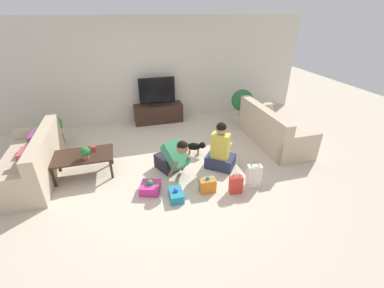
% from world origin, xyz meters
% --- Properties ---
extents(ground_plane, '(16.00, 16.00, 0.00)m').
position_xyz_m(ground_plane, '(0.00, 0.00, 0.00)').
color(ground_plane, beige).
extents(wall_back, '(8.40, 0.06, 2.60)m').
position_xyz_m(wall_back, '(0.00, 2.63, 1.30)').
color(wall_back, beige).
rests_on(wall_back, ground_plane).
extents(sofa_left, '(0.84, 1.92, 0.84)m').
position_xyz_m(sofa_left, '(-2.43, 0.42, 0.30)').
color(sofa_left, '#C6B293').
rests_on(sofa_left, ground_plane).
extents(sofa_right, '(0.84, 1.92, 0.84)m').
position_xyz_m(sofa_right, '(2.43, 0.48, 0.30)').
color(sofa_right, '#C6B293').
rests_on(sofa_right, ground_plane).
extents(coffee_table, '(1.07, 0.62, 0.41)m').
position_xyz_m(coffee_table, '(-1.56, 0.28, 0.37)').
color(coffee_table, '#382319').
rests_on(coffee_table, ground_plane).
extents(tv_console, '(1.25, 0.41, 0.48)m').
position_xyz_m(tv_console, '(0.15, 2.36, 0.24)').
color(tv_console, '#382319').
rests_on(tv_console, ground_plane).
extents(tv, '(0.92, 0.20, 0.71)m').
position_xyz_m(tv, '(0.15, 2.36, 0.80)').
color(tv, black).
rests_on(tv, tv_console).
extents(potted_plant_corner_right, '(0.56, 0.56, 0.87)m').
position_xyz_m(potted_plant_corner_right, '(2.28, 1.79, 0.57)').
color(potted_plant_corner_right, beige).
rests_on(potted_plant_corner_right, ground_plane).
extents(potted_plant_corner_left, '(0.40, 0.40, 0.68)m').
position_xyz_m(potted_plant_corner_left, '(-2.28, 1.73, 0.40)').
color(potted_plant_corner_left, '#A36042').
rests_on(potted_plant_corner_left, ground_plane).
extents(person_kneeling, '(0.61, 0.82, 0.79)m').
position_xyz_m(person_kneeling, '(0.02, -0.14, 0.35)').
color(person_kneeling, '#23232D').
rests_on(person_kneeling, ground_plane).
extents(person_sitting, '(0.66, 0.64, 0.96)m').
position_xyz_m(person_sitting, '(0.92, -0.17, 0.35)').
color(person_sitting, '#283351').
rests_on(person_sitting, ground_plane).
extents(dog, '(0.44, 0.25, 0.30)m').
position_xyz_m(dog, '(0.62, 0.41, 0.20)').
color(dog, black).
rests_on(dog, ground_plane).
extents(gift_box_a, '(0.22, 0.34, 0.20)m').
position_xyz_m(gift_box_a, '(-0.09, -0.84, 0.07)').
color(gift_box_a, teal).
rests_on(gift_box_a, ground_plane).
extents(gift_box_b, '(0.27, 0.18, 0.29)m').
position_xyz_m(gift_box_b, '(0.46, -0.80, 0.12)').
color(gift_box_b, orange).
rests_on(gift_box_b, ground_plane).
extents(gift_box_c, '(0.40, 0.40, 0.24)m').
position_xyz_m(gift_box_c, '(-0.47, -0.56, 0.09)').
color(gift_box_c, '#CC3389').
rests_on(gift_box_c, ground_plane).
extents(gift_bag_a, '(0.25, 0.17, 0.44)m').
position_xyz_m(gift_bag_a, '(1.26, -0.88, 0.21)').
color(gift_bag_a, white).
rests_on(gift_bag_a, ground_plane).
extents(gift_bag_b, '(0.22, 0.15, 0.34)m').
position_xyz_m(gift_bag_b, '(0.90, -0.96, 0.16)').
color(gift_bag_b, red).
rests_on(gift_bag_b, ground_plane).
extents(mug, '(0.12, 0.08, 0.09)m').
position_xyz_m(mug, '(-1.35, 0.38, 0.46)').
color(mug, '#B23D38').
rests_on(mug, coffee_table).
extents(tabletop_plant, '(0.17, 0.17, 0.22)m').
position_xyz_m(tabletop_plant, '(-1.47, 0.14, 0.54)').
color(tabletop_plant, '#A36042').
rests_on(tabletop_plant, coffee_table).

